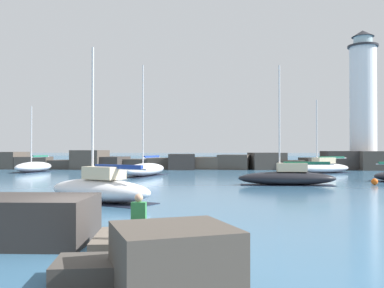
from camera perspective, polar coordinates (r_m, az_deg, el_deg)
name	(u,v)px	position (r m, az deg, el deg)	size (l,w,h in m)	color
ground_plane	(86,248)	(12.46, -13.96, -13.26)	(600.00, 600.00, 0.00)	#3D6B8E
open_sea_beyond	(201,159)	(118.24, 1.25, -2.00)	(400.00, 116.00, 0.01)	#2D5B7F
breakwater_jetty	(201,162)	(58.06, 1.20, -2.38)	(53.21, 6.56, 2.57)	#4C443D
lighthouse	(363,107)	(62.72, 21.85, 4.63)	(4.71, 4.71, 18.89)	gray
foreground_rocks	(5,233)	(12.41, -23.71, -10.76)	(14.04, 8.63, 1.33)	brown
sailboat_moored_1	(145,169)	(43.58, -6.22, -3.37)	(4.37, 8.29, 11.13)	white
sailboat_moored_2	(100,189)	(22.53, -12.20, -5.84)	(6.71, 5.06, 8.03)	white
sailboat_moored_3	(321,167)	(50.40, 16.86, -3.01)	(7.95, 5.55, 8.28)	white
sailboat_moored_4	(287,177)	(32.97, 12.62, -4.31)	(7.33, 1.97, 9.07)	black
sailboat_moored_7	(34,167)	(54.00, -20.34, -2.86)	(3.52, 6.73, 7.79)	white
mooring_buoy_orange_near	(375,182)	(35.32, 23.17, -4.63)	(0.50, 0.50, 0.70)	#EA5914
person_on_rocks	(139,223)	(10.85, -7.11, -10.35)	(0.36, 0.22, 1.61)	#282833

